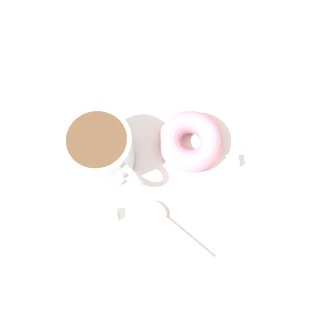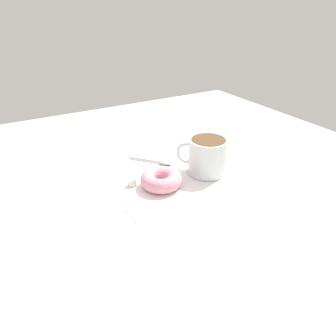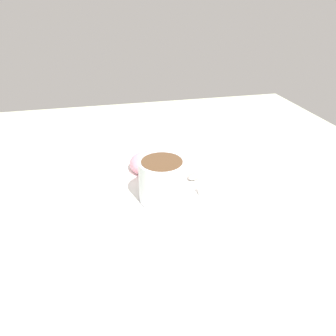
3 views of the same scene
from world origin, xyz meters
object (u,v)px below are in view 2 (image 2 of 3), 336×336
Objects in this scene: coffee_cup at (207,155)px; sugar_cube_extra at (187,156)px; sugar_cube at (132,182)px; spoon at (160,162)px; donut at (161,180)px.

sugar_cube_extra is at bearing 0.80° from coffee_cup.
sugar_cube is 1.02× the size of sugar_cube_extra.
sugar_cube is at bearing 105.49° from sugar_cube_extra.
spoon is at bearing 37.38° from coffee_cup.
donut is at bearing 125.02° from sugar_cube_extra.
coffee_cup is 19.36cm from sugar_cube.
coffee_cup is at bearing -179.20° from sugar_cube_extra.
donut reaches higher than spoon.
sugar_cube_extra is (9.04, -12.90, -0.90)cm from donut.
donut reaches higher than sugar_cube.
donut is 6.92cm from sugar_cube.
coffee_cup is 6.93× the size of sugar_cube_extra.
coffee_cup is 1.17× the size of donut.
donut is 15.77cm from sugar_cube_extra.
coffee_cup is 1.09× the size of spoon.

